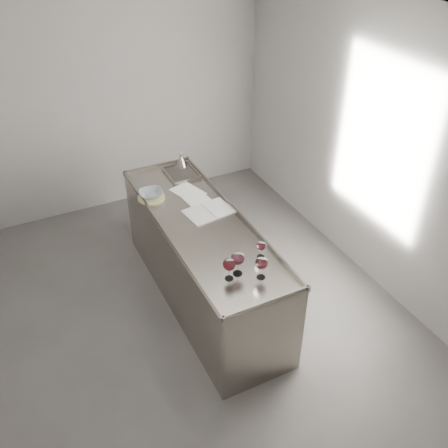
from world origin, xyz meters
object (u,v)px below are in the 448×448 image
wine_glass_middle (238,258)px  wine_funnel (181,161)px  wine_glass_small (261,246)px  notebook (209,211)px  counter (203,261)px  wine_glass_right (262,263)px  ceramic_bowl (151,194)px  wine_glass_left (229,265)px

wine_glass_middle → wine_funnel: bearing=81.5°
wine_funnel → wine_glass_small: bearing=-90.2°
notebook → wine_funnel: bearing=76.3°
counter → wine_glass_right: 1.10m
wine_glass_middle → wine_glass_right: wine_glass_middle is taller
notebook → ceramic_bowl: bearing=123.3°
wine_glass_small → notebook: bearing=97.2°
counter → wine_glass_right: bearing=-83.2°
wine_glass_right → notebook: (0.02, 1.03, -0.14)m
wine_glass_left → wine_glass_middle: (0.09, 0.02, 0.01)m
wine_glass_small → wine_funnel: size_ratio=0.82×
wine_glass_middle → ceramic_bowl: size_ratio=0.96×
wine_glass_left → ceramic_bowl: wine_glass_left is taller
ceramic_bowl → wine_glass_left: bearing=-83.9°
notebook → wine_funnel: size_ratio=2.43×
wine_glass_middle → ceramic_bowl: bearing=99.7°
counter → wine_glass_left: (-0.13, -0.81, 0.61)m
wine_glass_right → wine_funnel: bearing=86.2°
wine_glass_left → notebook: 0.98m
wine_glass_left → wine_funnel: bearing=79.0°
wine_glass_right → notebook: size_ratio=0.42×
wine_glass_left → wine_funnel: (0.37, 1.89, -0.08)m
counter → ceramic_bowl: bearing=114.6°
counter → wine_funnel: size_ratio=12.39×
wine_glass_right → ceramic_bowl: size_ratio=0.88×
wine_glass_middle → wine_glass_small: size_ratio=1.38×
wine_glass_left → notebook: (0.26, 0.93, -0.13)m
wine_glass_right → wine_glass_left: bearing=157.0°
wine_glass_left → wine_glass_small: (0.36, 0.13, -0.03)m
counter → wine_glass_middle: (-0.04, -0.79, 0.62)m
counter → wine_funnel: wine_funnel is taller
ceramic_bowl → wine_glass_middle: bearing=-80.3°
wine_glass_middle → notebook: size_ratio=0.46×
wine_glass_middle → wine_funnel: 1.89m
wine_glass_small → wine_funnel: (0.01, 1.77, -0.05)m
wine_funnel → wine_glass_right: bearing=-93.8°
wine_funnel → ceramic_bowl: bearing=-137.3°
wine_glass_right → notebook: bearing=88.6°
ceramic_bowl → wine_funnel: bearing=42.7°
wine_glass_middle → wine_glass_right: bearing=-39.6°
wine_glass_left → wine_glass_small: bearing=19.2°
wine_glass_right → wine_glass_small: (0.13, 0.22, -0.03)m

